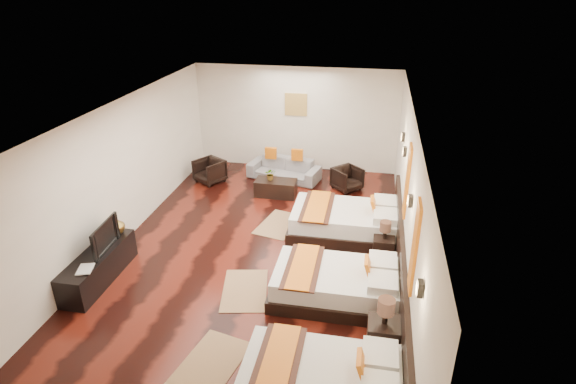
% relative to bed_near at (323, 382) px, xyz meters
% --- Properties ---
extents(floor, '(5.50, 9.50, 0.01)m').
position_rel_bed_near_xyz_m(floor, '(-1.70, 3.03, -0.27)').
color(floor, black).
rests_on(floor, ground).
extents(ceiling, '(5.50, 9.50, 0.01)m').
position_rel_bed_near_xyz_m(ceiling, '(-1.70, 3.03, 2.53)').
color(ceiling, white).
rests_on(ceiling, floor).
extents(back_wall, '(5.50, 0.01, 2.80)m').
position_rel_bed_near_xyz_m(back_wall, '(-1.70, 7.78, 1.13)').
color(back_wall, silver).
rests_on(back_wall, floor).
extents(left_wall, '(0.01, 9.50, 2.80)m').
position_rel_bed_near_xyz_m(left_wall, '(-4.45, 3.03, 1.13)').
color(left_wall, silver).
rests_on(left_wall, floor).
extents(right_wall, '(0.01, 9.50, 2.80)m').
position_rel_bed_near_xyz_m(right_wall, '(1.05, 3.03, 1.13)').
color(right_wall, silver).
rests_on(right_wall, floor).
extents(headboard_panel, '(0.08, 6.60, 0.90)m').
position_rel_bed_near_xyz_m(headboard_panel, '(1.01, 2.23, 0.18)').
color(headboard_panel, black).
rests_on(headboard_panel, floor).
extents(bed_near, '(2.08, 1.31, 0.80)m').
position_rel_bed_near_xyz_m(bed_near, '(0.00, 0.00, 0.00)').
color(bed_near, black).
rests_on(bed_near, floor).
extents(bed_mid, '(2.15, 1.35, 0.82)m').
position_rel_bed_near_xyz_m(bed_mid, '(0.00, 2.10, 0.01)').
color(bed_mid, black).
rests_on(bed_mid, floor).
extents(bed_far, '(2.30, 1.45, 0.88)m').
position_rel_bed_near_xyz_m(bed_far, '(0.00, 4.27, 0.03)').
color(bed_far, black).
rests_on(bed_far, floor).
extents(nightstand_a, '(0.46, 0.46, 0.90)m').
position_rel_bed_near_xyz_m(nightstand_a, '(0.75, 1.00, 0.05)').
color(nightstand_a, black).
rests_on(nightstand_a, floor).
extents(nightstand_b, '(0.40, 0.40, 0.79)m').
position_rel_bed_near_xyz_m(nightstand_b, '(0.75, 3.48, 0.00)').
color(nightstand_b, black).
rests_on(nightstand_b, floor).
extents(jute_mat_near, '(1.00, 1.34, 0.01)m').
position_rel_bed_near_xyz_m(jute_mat_near, '(-1.61, 0.27, -0.27)').
color(jute_mat_near, '#946F4B').
rests_on(jute_mat_near, floor).
extents(jute_mat_mid, '(0.97, 1.32, 0.01)m').
position_rel_bed_near_xyz_m(jute_mat_mid, '(-1.58, 2.00, -0.27)').
color(jute_mat_mid, '#946F4B').
rests_on(jute_mat_mid, floor).
extents(jute_mat_far, '(1.00, 1.34, 0.01)m').
position_rel_bed_near_xyz_m(jute_mat_far, '(-1.47, 4.39, -0.27)').
color(jute_mat_far, '#946F4B').
rests_on(jute_mat_far, floor).
extents(tv_console, '(0.50, 1.80, 0.55)m').
position_rel_bed_near_xyz_m(tv_console, '(-4.20, 1.83, 0.00)').
color(tv_console, black).
rests_on(tv_console, floor).
extents(tv, '(0.18, 0.91, 0.52)m').
position_rel_bed_near_xyz_m(tv, '(-4.15, 1.98, 0.54)').
color(tv, black).
rests_on(tv, tv_console).
extents(book, '(0.32, 0.38, 0.03)m').
position_rel_bed_near_xyz_m(book, '(-4.20, 1.29, 0.29)').
color(book, black).
rests_on(book, tv_console).
extents(figurine, '(0.37, 0.37, 0.35)m').
position_rel_bed_near_xyz_m(figurine, '(-4.20, 2.54, 0.45)').
color(figurine, brown).
rests_on(figurine, tv_console).
extents(sofa, '(2.01, 1.15, 0.55)m').
position_rel_bed_near_xyz_m(sofa, '(-1.86, 6.89, 0.00)').
color(sofa, gray).
rests_on(sofa, floor).
extents(armchair_left, '(0.92, 0.92, 0.62)m').
position_rel_bed_near_xyz_m(armchair_left, '(-3.72, 6.32, 0.04)').
color(armchair_left, black).
rests_on(armchair_left, floor).
extents(armchair_right, '(0.90, 0.89, 0.58)m').
position_rel_bed_near_xyz_m(armchair_right, '(-0.16, 6.51, 0.02)').
color(armchair_right, black).
rests_on(armchair_right, floor).
extents(coffee_table, '(1.00, 0.51, 0.40)m').
position_rel_bed_near_xyz_m(coffee_table, '(-1.86, 5.84, -0.07)').
color(coffee_table, black).
rests_on(coffee_table, floor).
extents(table_plant, '(0.30, 0.28, 0.30)m').
position_rel_bed_near_xyz_m(table_plant, '(-1.98, 5.86, 0.28)').
color(table_plant, '#2A571D').
rests_on(table_plant, coffee_table).
extents(orange_panel_a, '(0.04, 0.40, 1.30)m').
position_rel_bed_near_xyz_m(orange_panel_a, '(1.03, 1.13, 1.43)').
color(orange_panel_a, '#D86014').
rests_on(orange_panel_a, right_wall).
extents(orange_panel_b, '(0.04, 0.40, 1.30)m').
position_rel_bed_near_xyz_m(orange_panel_b, '(1.03, 3.33, 1.43)').
color(orange_panel_b, '#D86014').
rests_on(orange_panel_b, right_wall).
extents(sconce_near, '(0.07, 0.12, 0.18)m').
position_rel_bed_near_xyz_m(sconce_near, '(1.01, 0.03, 1.58)').
color(sconce_near, black).
rests_on(sconce_near, right_wall).
extents(sconce_mid, '(0.07, 0.12, 0.18)m').
position_rel_bed_near_xyz_m(sconce_mid, '(1.01, 2.23, 1.58)').
color(sconce_mid, black).
rests_on(sconce_mid, right_wall).
extents(sconce_far, '(0.07, 0.12, 0.18)m').
position_rel_bed_near_xyz_m(sconce_far, '(1.01, 4.43, 1.58)').
color(sconce_far, black).
rests_on(sconce_far, right_wall).
extents(sconce_lounge, '(0.07, 0.12, 0.18)m').
position_rel_bed_near_xyz_m(sconce_lounge, '(1.01, 5.33, 1.58)').
color(sconce_lounge, black).
rests_on(sconce_lounge, right_wall).
extents(gold_artwork, '(0.60, 0.04, 0.60)m').
position_rel_bed_near_xyz_m(gold_artwork, '(-1.70, 7.76, 1.53)').
color(gold_artwork, '#AD873F').
rests_on(gold_artwork, back_wall).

